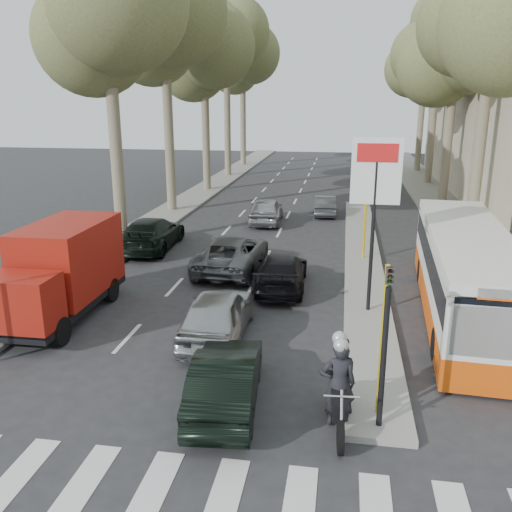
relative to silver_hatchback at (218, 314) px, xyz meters
The scene contains 25 objects.
ground 2.85m from the silver_hatchback, 66.05° to the right, with size 120.00×120.00×0.00m, color #28282B.
sidewalk_right 24.50m from the silver_hatchback, 66.63° to the left, with size 3.20×70.00×0.12m, color gray.
median_left 26.41m from the silver_hatchback, 105.11° to the left, with size 2.40×64.00×0.12m, color gray.
traffic_island 9.56m from the silver_hatchback, 62.76° to the left, with size 1.50×26.00×0.16m, color gray.
billboard 5.84m from the silver_hatchback, 29.62° to the left, with size 1.50×12.10×5.60m.
traffic_light_island 6.19m from the silver_hatchback, 42.60° to the right, with size 0.16×0.41×3.60m.
tree_l_a 15.19m from the silver_hatchback, 125.15° to the left, with size 7.40×7.20×14.10m.
tree_l_b 21.53m from the silver_hatchback, 111.29° to the left, with size 7.40×7.20×14.88m.
tree_l_c 28.04m from the silver_hatchback, 104.58° to the left, with size 7.40×7.20×13.71m.
tree_l_d 36.00m from the silver_hatchback, 101.37° to the left, with size 7.40×7.20×15.66m.
tree_l_e 43.33m from the silver_hatchback, 99.36° to the left, with size 7.40×7.20×14.49m.
tree_r_c 27.20m from the silver_hatchback, 66.74° to the left, with size 7.40×7.20×13.32m.
tree_r_d 34.79m from the silver_hatchback, 72.04° to the left, with size 7.40×7.20×14.88m.
tree_r_e 42.05m from the silver_hatchback, 75.36° to the left, with size 7.40×7.20×14.10m.
silver_hatchback is the anchor object (origin of this frame).
dark_hatchback 3.66m from the silver_hatchback, 73.94° to the right, with size 1.39×4.00×1.32m, color black.
queue_car_a 6.41m from the silver_hatchback, 98.04° to the left, with size 2.34×5.07×1.41m, color #505358.
queue_car_b 4.67m from the silver_hatchback, 73.76° to the left, with size 1.79×4.41×1.28m, color black.
queue_car_c 15.12m from the silver_hatchback, 92.93° to the left, with size 1.70×4.23×1.44m, color #A0A2A8.
queue_car_d 18.00m from the silver_hatchback, 82.43° to the left, with size 1.23×3.53×1.16m, color #46494D.
queue_car_e 10.29m from the silver_hatchback, 120.26° to the left, with size 2.07×5.09×1.48m, color black.
red_truck 5.30m from the silver_hatchback, behind, with size 2.13×5.48×2.92m.
city_bus 7.91m from the silver_hatchback, 21.63° to the left, with size 2.98×10.77×2.80m.
motorcycle 5.14m from the silver_hatchback, 47.06° to the right, with size 0.90×2.43×2.06m.
pedestrian_far 10.30m from the silver_hatchback, 36.07° to the left, with size 1.21×0.54×1.87m, color brown.
Camera 1 is at (2.31, -11.63, 6.70)m, focal length 38.00 mm.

